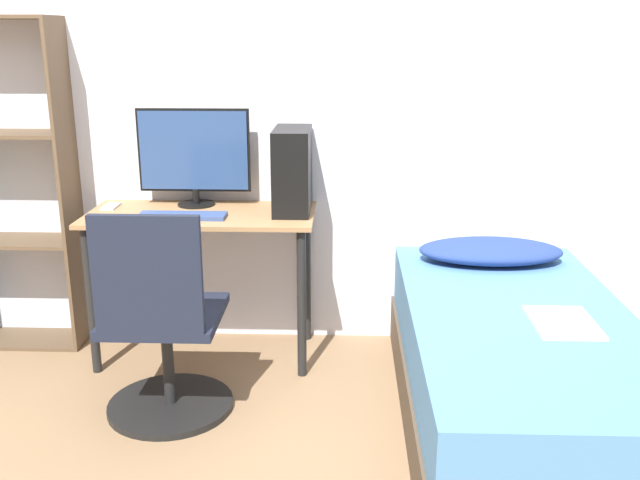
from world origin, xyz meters
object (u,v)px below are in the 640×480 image
(bed, at_px, (517,372))
(pc_tower, at_px, (292,170))
(keyboard, at_px, (182,216))
(office_chair, at_px, (163,339))
(monitor, at_px, (194,154))

(bed, bearing_deg, pc_tower, 143.50)
(keyboard, relative_size, pc_tower, 1.02)
(office_chair, relative_size, keyboard, 2.27)
(monitor, height_order, keyboard, monitor)
(keyboard, bearing_deg, monitor, 86.98)
(bed, bearing_deg, office_chair, 178.16)
(office_chair, distance_m, bed, 1.48)
(bed, height_order, keyboard, keyboard)
(office_chair, height_order, keyboard, office_chair)
(monitor, xyz_separation_m, keyboard, (-0.01, -0.26, -0.25))
(office_chair, xyz_separation_m, bed, (1.48, -0.05, -0.10))
(pc_tower, bearing_deg, office_chair, -126.99)
(keyboard, bearing_deg, pc_tower, 17.58)
(office_chair, bearing_deg, pc_tower, 53.01)
(keyboard, xyz_separation_m, pc_tower, (0.52, 0.16, 0.19))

